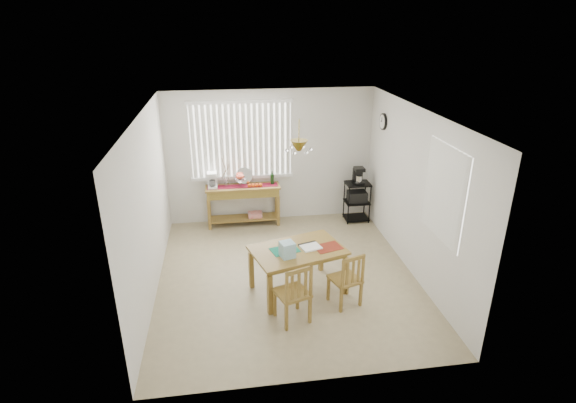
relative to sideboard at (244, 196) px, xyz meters
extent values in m
cube|color=tan|center=(0.56, -2.03, -0.61)|extent=(4.00, 4.50, 0.01)
cube|color=silver|center=(0.56, 0.27, 0.70)|extent=(4.00, 0.10, 2.60)
cube|color=silver|center=(0.56, -4.33, 0.70)|extent=(4.00, 0.10, 2.60)
cube|color=silver|center=(-1.49, -2.03, 0.70)|extent=(0.10, 4.50, 2.60)
cube|color=silver|center=(2.61, -2.03, 0.70)|extent=(0.10, 4.50, 2.60)
cube|color=white|center=(0.56, -2.03, 2.05)|extent=(4.00, 4.50, 0.10)
cube|color=white|center=(0.01, 0.22, 1.05)|extent=(1.90, 0.01, 1.40)
cube|color=white|center=(-0.89, 0.21, 1.05)|extent=(0.07, 0.03, 1.40)
cube|color=white|center=(-0.79, 0.21, 1.05)|extent=(0.07, 0.03, 1.40)
cube|color=white|center=(-0.68, 0.21, 1.05)|extent=(0.07, 0.03, 1.40)
cube|color=white|center=(-0.57, 0.21, 1.05)|extent=(0.07, 0.03, 1.40)
cube|color=white|center=(-0.47, 0.21, 1.05)|extent=(0.07, 0.03, 1.40)
cube|color=white|center=(-0.36, 0.21, 1.05)|extent=(0.07, 0.03, 1.40)
cube|color=white|center=(-0.26, 0.21, 1.05)|extent=(0.07, 0.03, 1.40)
cube|color=white|center=(-0.15, 0.21, 1.05)|extent=(0.07, 0.03, 1.40)
cube|color=white|center=(-0.05, 0.21, 1.05)|extent=(0.07, 0.03, 1.40)
cube|color=white|center=(0.06, 0.21, 1.05)|extent=(0.07, 0.03, 1.40)
cube|color=white|center=(0.16, 0.21, 1.05)|extent=(0.07, 0.03, 1.40)
cube|color=white|center=(0.27, 0.21, 1.05)|extent=(0.07, 0.03, 1.40)
cube|color=white|center=(0.38, 0.21, 1.05)|extent=(0.07, 0.03, 1.40)
cube|color=white|center=(0.48, 0.21, 1.05)|extent=(0.07, 0.03, 1.40)
cube|color=white|center=(0.59, 0.21, 1.05)|extent=(0.07, 0.03, 1.40)
cube|color=white|center=(0.69, 0.21, 1.05)|extent=(0.07, 0.03, 1.40)
cube|color=white|center=(0.80, 0.21, 1.05)|extent=(0.07, 0.03, 1.40)
cube|color=white|center=(0.90, 0.21, 1.05)|extent=(0.07, 0.03, 1.40)
cube|color=white|center=(0.01, 0.19, 0.32)|extent=(1.98, 0.06, 0.06)
cube|color=white|center=(0.01, 0.19, 1.78)|extent=(1.98, 0.06, 0.06)
cube|color=white|center=(2.55, -2.93, 1.05)|extent=(0.01, 1.10, 1.30)
cube|color=white|center=(2.54, -3.42, 1.05)|extent=(0.03, 0.07, 1.30)
cube|color=white|center=(2.54, -3.31, 1.05)|extent=(0.03, 0.07, 1.30)
cube|color=white|center=(2.54, -3.20, 1.05)|extent=(0.03, 0.07, 1.30)
cube|color=white|center=(2.54, -3.09, 1.05)|extent=(0.03, 0.07, 1.30)
cube|color=white|center=(2.54, -2.98, 1.05)|extent=(0.03, 0.07, 1.30)
cube|color=white|center=(2.54, -2.87, 1.05)|extent=(0.03, 0.07, 1.30)
cube|color=white|center=(2.54, -2.76, 1.05)|extent=(0.03, 0.07, 1.30)
cube|color=white|center=(2.54, -2.65, 1.05)|extent=(0.03, 0.07, 1.30)
cube|color=white|center=(2.54, -2.54, 1.05)|extent=(0.03, 0.07, 1.30)
cube|color=white|center=(2.54, -2.43, 1.05)|extent=(0.03, 0.07, 1.30)
cylinder|color=black|center=(2.53, -0.48, 1.48)|extent=(0.04, 0.30, 0.30)
cylinder|color=white|center=(2.51, -0.48, 1.48)|extent=(0.01, 0.25, 0.25)
cylinder|color=olive|center=(0.66, -2.45, 1.83)|extent=(0.01, 0.01, 0.34)
cone|color=olive|center=(0.66, -2.45, 1.65)|extent=(0.24, 0.24, 0.14)
sphere|color=white|center=(0.82, -2.45, 1.59)|extent=(0.05, 0.05, 0.05)
sphere|color=white|center=(0.74, -2.31, 1.59)|extent=(0.05, 0.05, 0.05)
sphere|color=white|center=(0.58, -2.31, 1.59)|extent=(0.05, 0.05, 0.05)
sphere|color=white|center=(0.50, -2.45, 1.59)|extent=(0.05, 0.05, 0.05)
sphere|color=white|center=(0.58, -2.59, 1.59)|extent=(0.05, 0.05, 0.05)
sphere|color=white|center=(0.74, -2.59, 1.59)|extent=(0.05, 0.05, 0.05)
cube|color=olive|center=(-0.01, 0.00, 0.18)|extent=(1.42, 0.40, 0.04)
cube|color=olive|center=(-0.01, 0.00, 0.08)|extent=(1.37, 0.37, 0.14)
cube|color=olive|center=(-0.68, -0.16, -0.29)|extent=(0.05, 0.05, 0.61)
cube|color=olive|center=(0.66, -0.16, -0.29)|extent=(0.05, 0.05, 0.61)
cube|color=olive|center=(-0.68, 0.16, -0.29)|extent=(0.05, 0.05, 0.61)
cube|color=olive|center=(0.66, 0.16, -0.29)|extent=(0.05, 0.05, 0.61)
cube|color=olive|center=(-0.01, 0.00, -0.47)|extent=(1.32, 0.35, 0.03)
cube|color=red|center=(0.21, 0.00, -0.41)|extent=(0.27, 0.20, 0.09)
cube|color=maroon|center=(-0.01, 0.00, 0.20)|extent=(1.35, 0.22, 0.01)
cube|color=white|center=(-0.58, 0.00, 0.22)|extent=(0.18, 0.21, 0.04)
cube|color=white|center=(-0.58, 0.07, 0.33)|extent=(0.18, 0.07, 0.27)
cube|color=white|center=(-0.58, -0.02, 0.48)|extent=(0.18, 0.20, 0.06)
cylinder|color=white|center=(-0.58, -0.03, 0.30)|extent=(0.12, 0.12, 0.12)
cylinder|color=white|center=(-0.05, -0.02, 0.24)|extent=(0.04, 0.04, 0.09)
cone|color=white|center=(-0.05, -0.02, 0.33)|extent=(0.23, 0.23, 0.08)
sphere|color=red|center=(-0.01, -0.02, 0.40)|extent=(0.07, 0.07, 0.07)
sphere|color=red|center=(-0.03, 0.02, 0.40)|extent=(0.07, 0.07, 0.07)
sphere|color=red|center=(-0.08, 0.02, 0.40)|extent=(0.07, 0.07, 0.07)
sphere|color=red|center=(-0.10, -0.02, 0.40)|extent=(0.07, 0.07, 0.07)
sphere|color=red|center=(-0.08, -0.06, 0.40)|extent=(0.07, 0.07, 0.07)
sphere|color=red|center=(-0.03, -0.06, 0.40)|extent=(0.07, 0.07, 0.07)
sphere|color=#E64D0C|center=(0.12, -0.07, 0.24)|extent=(0.07, 0.07, 0.07)
sphere|color=#E64D0C|center=(0.19, -0.07, 0.24)|extent=(0.07, 0.07, 0.07)
sphere|color=#E64D0C|center=(0.26, -0.07, 0.24)|extent=(0.07, 0.07, 0.07)
sphere|color=#E64D0C|center=(0.33, -0.07, 0.24)|extent=(0.07, 0.07, 0.07)
cylinder|color=silver|center=(0.04, 0.16, 0.36)|extent=(0.32, 0.08, 0.32)
cylinder|color=white|center=(-0.32, 0.04, 0.26)|extent=(0.07, 0.07, 0.12)
cylinder|color=#4C3823|center=(-0.32, 0.04, 0.52)|extent=(0.08, 0.04, 0.40)
cylinder|color=#4C3823|center=(-0.32, 0.04, 0.55)|extent=(0.12, 0.05, 0.43)
cylinder|color=#4C3823|center=(-0.32, 0.04, 0.50)|extent=(0.16, 0.07, 0.32)
cylinder|color=#4C3823|center=(-0.32, 0.04, 0.57)|extent=(0.05, 0.02, 0.49)
cylinder|color=#4C3823|center=(-0.32, 0.04, 0.49)|extent=(0.20, 0.09, 0.27)
cylinder|color=black|center=(0.57, 0.04, 0.30)|extent=(0.07, 0.07, 0.20)
cylinder|color=black|center=(0.57, 0.04, 0.44)|extent=(0.02, 0.02, 0.07)
cylinder|color=black|center=(2.02, -0.31, -0.20)|extent=(0.02, 0.02, 0.80)
cylinder|color=black|center=(2.46, -0.31, -0.20)|extent=(0.02, 0.02, 0.80)
cylinder|color=black|center=(2.02, 0.03, -0.20)|extent=(0.02, 0.02, 0.80)
cylinder|color=black|center=(2.46, 0.03, -0.20)|extent=(0.02, 0.02, 0.80)
cube|color=black|center=(2.24, -0.14, 0.18)|extent=(0.47, 0.38, 0.03)
cube|color=black|center=(2.24, -0.14, -0.20)|extent=(0.47, 0.38, 0.02)
cube|color=black|center=(2.24, -0.14, -0.55)|extent=(0.47, 0.38, 0.02)
cube|color=black|center=(2.24, -0.14, -0.09)|extent=(0.36, 0.28, 0.21)
cube|color=black|center=(2.24, -0.16, 0.22)|extent=(0.19, 0.23, 0.05)
cube|color=black|center=(2.24, -0.08, 0.34)|extent=(0.19, 0.08, 0.28)
cube|color=black|center=(2.24, -0.16, 0.50)|extent=(0.19, 0.21, 0.07)
cylinder|color=silver|center=(2.24, -0.17, 0.31)|extent=(0.12, 0.12, 0.12)
cube|color=olive|center=(0.66, -2.45, 0.08)|extent=(1.49, 1.18, 0.04)
cube|color=olive|center=(0.66, -2.45, 0.03)|extent=(1.38, 1.06, 0.06)
cube|color=olive|center=(0.19, -2.97, -0.30)|extent=(0.08, 0.08, 0.61)
cube|color=olive|center=(1.33, -2.63, -0.30)|extent=(0.08, 0.08, 0.61)
cube|color=olive|center=(-0.02, -2.27, -0.30)|extent=(0.08, 0.08, 0.61)
cube|color=olive|center=(1.13, -1.93, -0.30)|extent=(0.08, 0.08, 0.61)
cube|color=#167E60|center=(0.47, -2.46, 0.10)|extent=(0.46, 0.38, 0.01)
cube|color=maroon|center=(1.10, -2.47, 0.10)|extent=(0.46, 0.38, 0.01)
cube|color=white|center=(0.85, -2.44, 0.11)|extent=(0.33, 0.29, 0.02)
cube|color=black|center=(0.82, -2.33, 0.11)|extent=(0.28, 0.11, 0.03)
cube|color=#8FBFD0|center=(0.47, -2.65, 0.21)|extent=(0.23, 0.23, 0.22)
cube|color=olive|center=(0.47, -3.14, -0.18)|extent=(0.52, 0.52, 0.04)
cube|color=olive|center=(0.58, -2.91, -0.40)|extent=(0.05, 0.05, 0.40)
cube|color=olive|center=(0.25, -3.03, -0.40)|extent=(0.05, 0.05, 0.40)
cube|color=olive|center=(0.69, -3.24, -0.40)|extent=(0.05, 0.05, 0.40)
cube|color=olive|center=(0.36, -3.36, -0.40)|extent=(0.05, 0.05, 0.40)
cube|color=olive|center=(0.70, -3.25, 0.06)|extent=(0.04, 0.04, 0.45)
cube|color=olive|center=(0.36, -3.37, 0.06)|extent=(0.04, 0.04, 0.45)
cube|color=olive|center=(0.53, -3.31, 0.26)|extent=(0.36, 0.15, 0.06)
cube|color=olive|center=(0.62, -3.28, 0.04)|extent=(0.04, 0.03, 0.36)
cube|color=olive|center=(0.53, -3.31, 0.04)|extent=(0.04, 0.03, 0.36)
cube|color=olive|center=(0.44, -3.34, 0.04)|extent=(0.04, 0.03, 0.36)
cube|color=olive|center=(1.27, -2.87, -0.21)|extent=(0.49, 0.49, 0.04)
cube|color=olive|center=(1.37, -2.66, -0.41)|extent=(0.05, 0.05, 0.38)
cube|color=olive|center=(1.06, -2.77, -0.41)|extent=(0.05, 0.05, 0.38)
cube|color=olive|center=(1.48, -2.97, -0.41)|extent=(0.05, 0.05, 0.38)
cube|color=olive|center=(1.17, -3.08, -0.41)|extent=(0.05, 0.05, 0.38)
cube|color=olive|center=(1.48, -2.98, 0.02)|extent=(0.04, 0.04, 0.42)
cube|color=olive|center=(1.17, -3.09, 0.02)|extent=(0.04, 0.04, 0.42)
cube|color=olive|center=(1.32, -3.03, 0.21)|extent=(0.34, 0.14, 0.06)
cube|color=olive|center=(1.41, -3.00, 0.00)|extent=(0.04, 0.03, 0.34)
cube|color=olive|center=(1.32, -3.03, 0.00)|extent=(0.04, 0.03, 0.34)
cube|color=olive|center=(1.24, -3.06, 0.00)|extent=(0.04, 0.03, 0.34)
camera|label=1|loc=(-0.32, -8.13, 3.23)|focal=28.00mm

